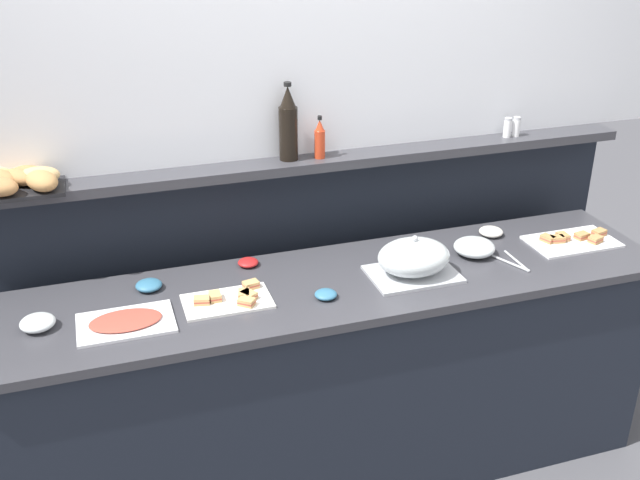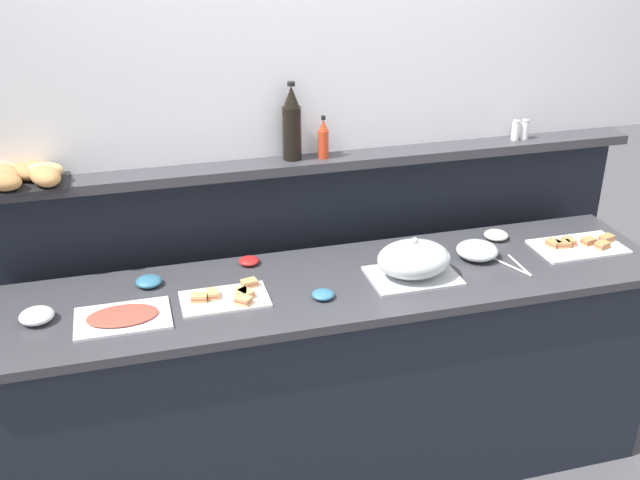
% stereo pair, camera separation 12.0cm
% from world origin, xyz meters
% --- Properties ---
extents(ground_plane, '(12.00, 12.00, 0.00)m').
position_xyz_m(ground_plane, '(0.00, 0.60, 0.00)').
color(ground_plane, '#4C4C51').
extents(buffet_counter, '(2.63, 0.61, 0.92)m').
position_xyz_m(buffet_counter, '(0.00, 0.00, 0.46)').
color(buffet_counter, black).
rests_on(buffet_counter, ground_plane).
extents(back_ledge_unit, '(2.91, 0.22, 1.28)m').
position_xyz_m(back_ledge_unit, '(0.00, 0.48, 0.67)').
color(back_ledge_unit, black).
rests_on(back_ledge_unit, ground_plane).
extents(sandwich_platter_rear, '(0.37, 0.22, 0.04)m').
position_xyz_m(sandwich_platter_rear, '(1.06, 0.01, 0.93)').
color(sandwich_platter_rear, white).
rests_on(sandwich_platter_rear, buffet_counter).
extents(sandwich_platter_side, '(0.32, 0.19, 0.04)m').
position_xyz_m(sandwich_platter_side, '(-0.42, -0.03, 0.94)').
color(sandwich_platter_side, white).
rests_on(sandwich_platter_side, buffet_counter).
extents(cold_cuts_platter, '(0.33, 0.22, 0.02)m').
position_xyz_m(cold_cuts_platter, '(-0.79, -0.07, 0.93)').
color(cold_cuts_platter, silver).
rests_on(cold_cuts_platter, buffet_counter).
extents(serving_cloche, '(0.34, 0.24, 0.17)m').
position_xyz_m(serving_cloche, '(0.29, -0.05, 1.00)').
color(serving_cloche, '#B7BABF').
rests_on(serving_cloche, buffet_counter).
extents(glass_bowl_large, '(0.12, 0.12, 0.05)m').
position_xyz_m(glass_bowl_large, '(-1.08, -0.01, 0.95)').
color(glass_bowl_large, silver).
rests_on(glass_bowl_large, buffet_counter).
extents(glass_bowl_medium, '(0.17, 0.17, 0.07)m').
position_xyz_m(glass_bowl_medium, '(0.61, 0.04, 0.95)').
color(glass_bowl_medium, silver).
rests_on(glass_bowl_medium, buffet_counter).
extents(condiment_bowl_cream, '(0.08, 0.08, 0.03)m').
position_xyz_m(condiment_bowl_cream, '(-0.08, -0.11, 0.94)').
color(condiment_bowl_cream, teal).
rests_on(condiment_bowl_cream, buffet_counter).
extents(condiment_bowl_dark, '(0.10, 0.10, 0.03)m').
position_xyz_m(condiment_bowl_dark, '(-0.69, 0.16, 0.94)').
color(condiment_bowl_dark, teal).
rests_on(condiment_bowl_dark, buffet_counter).
extents(condiment_bowl_teal, '(0.10, 0.10, 0.04)m').
position_xyz_m(condiment_bowl_teal, '(0.77, 0.18, 0.94)').
color(condiment_bowl_teal, silver).
rests_on(condiment_bowl_teal, buffet_counter).
extents(condiment_bowl_red, '(0.08, 0.08, 0.03)m').
position_xyz_m(condiment_bowl_red, '(-0.29, 0.23, 0.94)').
color(condiment_bowl_red, red).
rests_on(condiment_bowl_red, buffet_counter).
extents(serving_tongs, '(0.08, 0.19, 0.01)m').
position_xyz_m(serving_tongs, '(0.72, -0.08, 0.93)').
color(serving_tongs, '#B7BABF').
rests_on(serving_tongs, buffet_counter).
extents(wine_bottle_dark, '(0.08, 0.08, 0.32)m').
position_xyz_m(wine_bottle_dark, '(-0.07, 0.41, 1.43)').
color(wine_bottle_dark, black).
rests_on(wine_bottle_dark, back_ledge_unit).
extents(hot_sauce_bottle, '(0.04, 0.04, 0.18)m').
position_xyz_m(hot_sauce_bottle, '(0.06, 0.39, 1.36)').
color(hot_sauce_bottle, red).
rests_on(hot_sauce_bottle, back_ledge_unit).
extents(salt_shaker, '(0.03, 0.03, 0.09)m').
position_xyz_m(salt_shaker, '(0.93, 0.40, 1.33)').
color(salt_shaker, white).
rests_on(salt_shaker, back_ledge_unit).
extents(pepper_shaker, '(0.03, 0.03, 0.09)m').
position_xyz_m(pepper_shaker, '(0.98, 0.40, 1.33)').
color(pepper_shaker, white).
rests_on(pepper_shaker, back_ledge_unit).
extents(bread_basket, '(0.40, 0.30, 0.08)m').
position_xyz_m(bread_basket, '(-1.11, 0.39, 1.32)').
color(bread_basket, black).
rests_on(bread_basket, back_ledge_unit).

